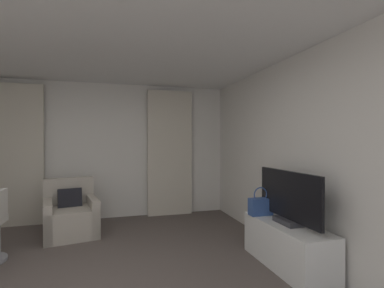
{
  "coord_description": "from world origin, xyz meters",
  "views": [
    {
      "loc": [
        0.2,
        -2.75,
        1.49
      ],
      "look_at": [
        1.32,
        1.1,
        1.45
      ],
      "focal_mm": 26.71,
      "sensor_mm": 36.0,
      "label": 1
    }
  ],
  "objects": [
    {
      "name": "curtain_left_panel",
      "position": [
        -1.38,
        2.9,
        1.25
      ],
      "size": [
        0.9,
        0.06,
        2.5
      ],
      "color": "beige",
      "rests_on": "ground"
    },
    {
      "name": "tv_console",
      "position": [
        2.22,
        0.17,
        0.26
      ],
      "size": [
        0.47,
        1.26,
        0.52
      ],
      "color": "white",
      "rests_on": "ground"
    },
    {
      "name": "tv_flatscreen",
      "position": [
        2.22,
        0.15,
        0.81
      ],
      "size": [
        0.2,
        1.14,
        0.62
      ],
      "color": "#333338",
      "rests_on": "tv_console"
    },
    {
      "name": "wall_window",
      "position": [
        0.0,
        3.03,
        1.3
      ],
      "size": [
        5.12,
        0.06,
        2.6
      ],
      "color": "silver",
      "rests_on": "ground"
    },
    {
      "name": "armchair",
      "position": [
        -0.39,
        2.11,
        0.29
      ],
      "size": [
        0.92,
        0.96,
        0.87
      ],
      "color": "#B2A899",
      "rests_on": "ground"
    },
    {
      "name": "wall_right",
      "position": [
        2.53,
        0.0,
        1.3
      ],
      "size": [
        0.06,
        6.12,
        2.6
      ],
      "color": "silver",
      "rests_on": "ground"
    },
    {
      "name": "curtain_right_panel",
      "position": [
        1.38,
        2.9,
        1.25
      ],
      "size": [
        0.9,
        0.06,
        2.5
      ],
      "color": "beige",
      "rests_on": "ground"
    },
    {
      "name": "ceiling",
      "position": [
        0.0,
        0.0,
        2.63
      ],
      "size": [
        5.12,
        6.12,
        0.06
      ],
      "primitive_type": "cube",
      "color": "white",
      "rests_on": "wall_left"
    },
    {
      "name": "handbag_primary",
      "position": [
        2.11,
        0.59,
        0.64
      ],
      "size": [
        0.3,
        0.14,
        0.37
      ],
      "color": "#335193",
      "rests_on": "tv_console"
    }
  ]
}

